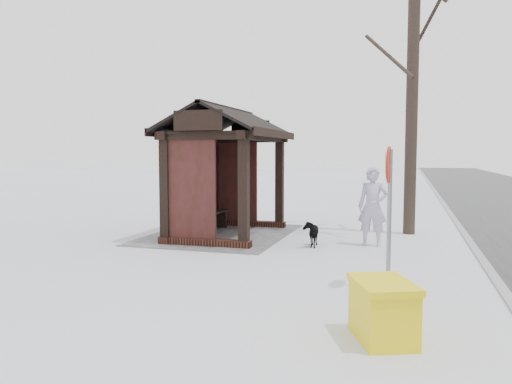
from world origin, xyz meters
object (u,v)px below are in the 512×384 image
pedestrian (373,207)px  bus_shelter (222,146)px  dog (311,233)px  grit_bin (383,310)px  road_sign (389,185)px

pedestrian → bus_shelter: bearing=177.3°
pedestrian → dog: size_ratio=2.48×
grit_bin → road_sign: bearing=158.9°
pedestrian → dog: bearing=-156.5°
dog → grit_bin: grit_bin is taller
pedestrian → dog: 1.43m
bus_shelter → road_sign: 5.63m
bus_shelter → road_sign: bus_shelter is taller
bus_shelter → road_sign: bearing=46.3°
pedestrian → grit_bin: pedestrian is taller
bus_shelter → dog: 3.14m
dog → grit_bin: bearing=-78.7°
bus_shelter → grit_bin: bus_shelter is taller
pedestrian → dog: (0.44, -1.24, -0.56)m
grit_bin → bus_shelter: bearing=-167.6°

